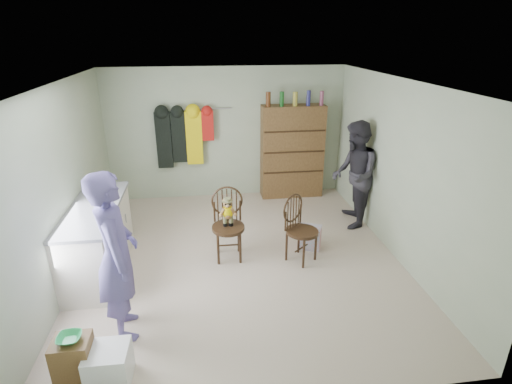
{
  "coord_description": "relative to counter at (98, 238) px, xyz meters",
  "views": [
    {
      "loc": [
        -0.47,
        -5.03,
        3.08
      ],
      "look_at": [
        0.25,
        0.2,
        0.95
      ],
      "focal_mm": 28.0,
      "sensor_mm": 36.0,
      "label": 1
    }
  ],
  "objects": [
    {
      "name": "striped_bag",
      "position": [
        3.02,
        0.18,
        -0.3
      ],
      "size": [
        0.4,
        0.36,
        0.34
      ],
      "primitive_type": "cube",
      "rotation": [
        0.0,
        0.0,
        -0.39
      ],
      "color": "#E57276",
      "rests_on": "ground"
    },
    {
      "name": "chair_front",
      "position": [
        1.78,
        0.09,
        0.14
      ],
      "size": [
        0.48,
        0.48,
        1.05
      ],
      "rotation": [
        0.0,
        0.0,
        -0.02
      ],
      "color": "#342112",
      "rests_on": "ground"
    },
    {
      "name": "coat_rack",
      "position": [
        1.12,
        2.38,
        0.78
      ],
      "size": [
        1.42,
        0.12,
        1.09
      ],
      "color": "#99999E",
      "rests_on": "ground"
    },
    {
      "name": "dresser",
      "position": [
        3.2,
        2.3,
        0.44
      ],
      "size": [
        1.2,
        0.39,
        2.08
      ],
      "color": "brown",
      "rests_on": "ground"
    },
    {
      "name": "bowl",
      "position": [
        0.19,
        -1.98,
        0.04
      ],
      "size": [
        0.22,
        0.22,
        0.05
      ],
      "primitive_type": "imported",
      "color": "green",
      "rests_on": "stool"
    },
    {
      "name": "plastic_tub",
      "position": [
        0.51,
        -2.02,
        -0.29
      ],
      "size": [
        0.4,
        0.38,
        0.37
      ],
      "primitive_type": "cube",
      "rotation": [
        0.0,
        0.0,
        -0.02
      ],
      "color": "white",
      "rests_on": "ground"
    },
    {
      "name": "chair_far",
      "position": [
        2.77,
        -0.12,
        0.06
      ],
      "size": [
        0.62,
        0.62,
        0.99
      ],
      "rotation": [
        0.0,
        0.0,
        0.69
      ],
      "color": "#342112",
      "rests_on": "ground"
    },
    {
      "name": "person_left",
      "position": [
        0.54,
        -1.31,
        0.46
      ],
      "size": [
        0.58,
        0.76,
        1.86
      ],
      "primitive_type": "imported",
      "rotation": [
        0.0,
        0.0,
        1.79
      ],
      "color": "#5D5195",
      "rests_on": "ground"
    },
    {
      "name": "room_walls",
      "position": [
        1.95,
        0.53,
        1.11
      ],
      "size": [
        5.0,
        5.0,
        5.0
      ],
      "color": "#B3BE9F",
      "rests_on": "ground"
    },
    {
      "name": "stool",
      "position": [
        0.19,
        -1.98,
        -0.23
      ],
      "size": [
        0.34,
        0.29,
        0.48
      ],
      "primitive_type": "cube",
      "color": "brown",
      "rests_on": "ground"
    },
    {
      "name": "ground_plane",
      "position": [
        1.95,
        0.0,
        -0.47
      ],
      "size": [
        5.0,
        5.0,
        0.0
      ],
      "primitive_type": "plane",
      "color": "beige",
      "rests_on": "ground"
    },
    {
      "name": "person_right",
      "position": [
        3.92,
        0.87,
        0.42
      ],
      "size": [
        0.86,
        1.0,
        1.78
      ],
      "primitive_type": "imported",
      "rotation": [
        0.0,
        0.0,
        -1.8
      ],
      "color": "#2D2B33",
      "rests_on": "ground"
    },
    {
      "name": "counter",
      "position": [
        0.0,
        0.0,
        0.0
      ],
      "size": [
        0.64,
        1.86,
        0.94
      ],
      "color": "silver",
      "rests_on": "ground"
    }
  ]
}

